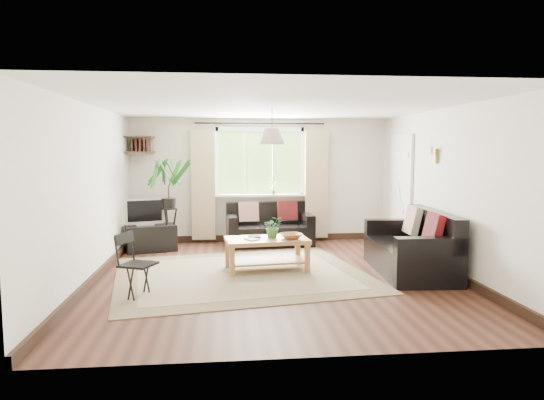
{
  "coord_description": "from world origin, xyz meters",
  "views": [
    {
      "loc": [
        -0.72,
        -6.72,
        1.79
      ],
      "look_at": [
        0.0,
        0.4,
        1.05
      ],
      "focal_mm": 32.0,
      "sensor_mm": 36.0,
      "label": 1
    }
  ],
  "objects": [
    {
      "name": "coffee_table",
      "position": [
        -0.09,
        0.32,
        0.25
      ],
      "size": [
        1.26,
        0.78,
        0.49
      ],
      "primitive_type": null,
      "rotation": [
        0.0,
        0.0,
        0.11
      ],
      "color": "brown",
      "rests_on": "floor"
    },
    {
      "name": "wall_front",
      "position": [
        0.0,
        -2.75,
        1.2
      ],
      "size": [
        5.0,
        0.02,
        2.4
      ],
      "primitive_type": "cube",
      "color": "silver",
      "rests_on": "floor"
    },
    {
      "name": "wall_sconce",
      "position": [
        2.43,
        0.3,
        1.74
      ],
      "size": [
        0.12,
        0.12,
        0.28
      ],
      "primitive_type": null,
      "color": "beige",
      "rests_on": "wall_right"
    },
    {
      "name": "rug",
      "position": [
        -0.47,
        0.11,
        0.01
      ],
      "size": [
        3.95,
        3.54,
        0.02
      ],
      "primitive_type": "cube",
      "rotation": [
        0.0,
        0.0,
        0.17
      ],
      "color": "beige",
      "rests_on": "floor"
    },
    {
      "name": "tv_stand",
      "position": [
        -2.01,
        1.95,
        0.23
      ],
      "size": [
        0.96,
        0.71,
        0.46
      ],
      "primitive_type": "cube",
      "rotation": [
        0.0,
        0.0,
        0.28
      ],
      "color": "black",
      "rests_on": "floor"
    },
    {
      "name": "folding_chair",
      "position": [
        -1.76,
        -0.83,
        0.39
      ],
      "size": [
        0.54,
        0.54,
        0.79
      ],
      "primitive_type": null,
      "rotation": [
        0.0,
        0.0,
        1.16
      ],
      "color": "black",
      "rests_on": "floor"
    },
    {
      "name": "floor",
      "position": [
        0.0,
        0.0,
        0.0
      ],
      "size": [
        5.5,
        5.5,
        0.0
      ],
      "primitive_type": "plane",
      "color": "black",
      "rests_on": "ground"
    },
    {
      "name": "book_b",
      "position": [
        -0.34,
        0.42,
        0.5
      ],
      "size": [
        0.18,
        0.23,
        0.02
      ],
      "primitive_type": "imported",
      "rotation": [
        0.0,
        0.0,
        0.08
      ],
      "color": "brown",
      "rests_on": "coffee_table"
    },
    {
      "name": "wall_left",
      "position": [
        -2.5,
        0.0,
        1.2
      ],
      "size": [
        0.02,
        5.5,
        2.4
      ],
      "primitive_type": "cube",
      "color": "silver",
      "rests_on": "floor"
    },
    {
      "name": "book_a",
      "position": [
        -0.38,
        0.17,
        0.5
      ],
      "size": [
        0.24,
        0.26,
        0.02
      ],
      "primitive_type": "imported",
      "rotation": [
        0.0,
        0.0,
        0.56
      ],
      "color": "white",
      "rests_on": "coffee_table"
    },
    {
      "name": "bowl",
      "position": [
        0.27,
        0.24,
        0.53
      ],
      "size": [
        0.39,
        0.39,
        0.08
      ],
      "primitive_type": "imported",
      "rotation": [
        0.0,
        0.0,
        0.3
      ],
      "color": "#965633",
      "rests_on": "coffee_table"
    },
    {
      "name": "ceiling",
      "position": [
        0.0,
        0.0,
        2.4
      ],
      "size": [
        5.5,
        5.5,
        0.0
      ],
      "primitive_type": "plane",
      "rotation": [
        3.14,
        0.0,
        0.0
      ],
      "color": "white",
      "rests_on": "floor"
    },
    {
      "name": "pendant_lamp",
      "position": [
        0.0,
        0.4,
        2.05
      ],
      "size": [
        0.36,
        0.36,
        0.54
      ],
      "primitive_type": null,
      "color": "beige",
      "rests_on": "ceiling"
    },
    {
      "name": "tv",
      "position": [
        -2.11,
        1.95,
        0.72
      ],
      "size": [
        0.7,
        0.4,
        0.51
      ],
      "primitive_type": null,
      "rotation": [
        0.0,
        0.0,
        0.28
      ],
      "color": "#A5A5AA",
      "rests_on": "tv_stand"
    },
    {
      "name": "sill_plant",
      "position": [
        0.25,
        2.63,
        1.06
      ],
      "size": [
        0.14,
        0.1,
        0.27
      ],
      "primitive_type": "imported",
      "color": "#2D6023",
      "rests_on": "window"
    },
    {
      "name": "door",
      "position": [
        2.47,
        1.7,
        1.0
      ],
      "size": [
        0.06,
        0.96,
        2.06
      ],
      "primitive_type": "cube",
      "color": "silver",
      "rests_on": "wall_right"
    },
    {
      "name": "table_plant",
      "position": [
        0.01,
        0.38,
        0.65
      ],
      "size": [
        0.3,
        0.27,
        0.32
      ],
      "primitive_type": "imported",
      "rotation": [
        0.0,
        0.0,
        0.07
      ],
      "color": "#2F692A",
      "rests_on": "coffee_table"
    },
    {
      "name": "sofa_back",
      "position": [
        0.14,
        2.29,
        0.38
      ],
      "size": [
        1.64,
        0.89,
        0.75
      ],
      "primitive_type": null,
      "rotation": [
        0.0,
        0.0,
        0.06
      ],
      "color": "black",
      "rests_on": "floor"
    },
    {
      "name": "wall_back",
      "position": [
        0.0,
        2.75,
        1.2
      ],
      "size": [
        5.0,
        0.02,
        2.4
      ],
      "primitive_type": "cube",
      "color": "silver",
      "rests_on": "floor"
    },
    {
      "name": "window",
      "position": [
        0.0,
        2.71,
        1.55
      ],
      "size": [
        2.5,
        0.16,
        2.16
      ],
      "primitive_type": null,
      "color": "white",
      "rests_on": "wall_back"
    },
    {
      "name": "wall_right",
      "position": [
        2.5,
        0.0,
        1.2
      ],
      "size": [
        0.02,
        5.5,
        2.4
      ],
      "primitive_type": "cube",
      "color": "silver",
      "rests_on": "floor"
    },
    {
      "name": "sofa_right",
      "position": [
        1.98,
        0.0,
        0.43
      ],
      "size": [
        1.89,
        1.03,
        0.86
      ],
      "primitive_type": null,
      "rotation": [
        0.0,
        0.0,
        -1.63
      ],
      "color": "black",
      "rests_on": "floor"
    },
    {
      "name": "corner_shelf",
      "position": [
        -2.25,
        2.5,
        1.89
      ],
      "size": [
        0.5,
        0.5,
        0.34
      ],
      "primitive_type": null,
      "color": "black",
      "rests_on": "wall_back"
    },
    {
      "name": "palm_stand",
      "position": [
        -1.69,
        2.0,
        0.82
      ],
      "size": [
        0.75,
        0.75,
        1.65
      ],
      "primitive_type": null,
      "rotation": [
        0.0,
        0.0,
        0.2
      ],
      "color": "black",
      "rests_on": "floor"
    }
  ]
}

